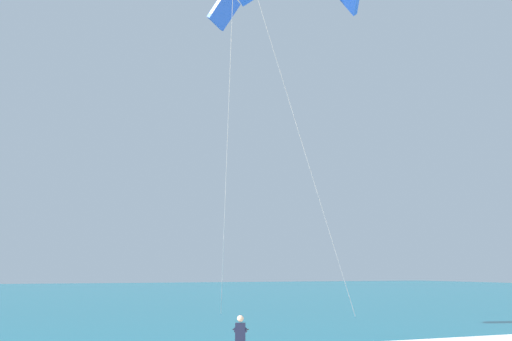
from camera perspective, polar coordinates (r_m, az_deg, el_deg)
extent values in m
cube|color=#146075|center=(79.14, -17.05, -11.61)|extent=(200.00, 120.00, 0.20)
cube|color=#191E38|center=(19.98, -1.56, -15.67)|extent=(0.39, 0.31, 0.60)
sphere|color=beige|center=(19.94, -1.56, -14.41)|extent=(0.22, 0.22, 0.22)
cylinder|color=#191E38|center=(20.14, -2.08, -15.48)|extent=(0.28, 0.50, 0.22)
cylinder|color=#191E38|center=(20.13, -1.02, -15.49)|extent=(0.28, 0.50, 0.22)
cylinder|color=black|center=(20.35, -1.53, -15.42)|extent=(0.52, 0.24, 0.04)
cube|color=#3F3F42|center=(20.12, -1.55, -16.26)|extent=(0.14, 0.12, 0.10)
cube|color=blue|center=(30.35, -3.19, 15.52)|extent=(1.87, 1.61, 1.67)
cube|color=white|center=(29.95, -3.55, 16.33)|extent=(0.95, 0.80, 1.41)
cylinder|color=#B2B2B7|center=(23.65, 4.28, 3.66)|extent=(6.86, 3.28, 14.97)
cylinder|color=#B2B2B7|center=(24.42, -2.84, 3.21)|extent=(1.99, 7.05, 14.97)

